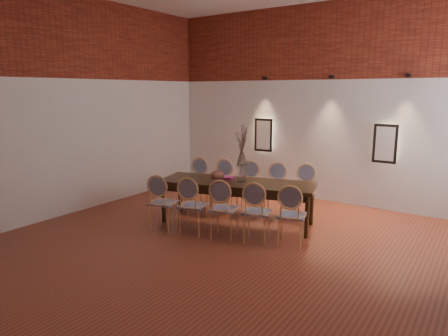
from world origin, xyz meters
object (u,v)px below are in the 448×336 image
Objects in this scene: chair_near_c at (224,208)px; chair_far_b at (221,186)px; book at (226,177)px; chair_far_d at (275,190)px; chair_near_e at (292,215)px; bowl at (217,176)px; chair_near_b at (193,205)px; chair_near_d at (257,212)px; chair_near_a at (163,202)px; chair_far_a at (196,184)px; dining_table at (237,202)px; vase at (242,173)px; chair_far_e at (304,192)px; chair_far_c at (248,188)px.

chair_near_c is 1.51m from chair_far_b.
chair_far_d is at bearing 49.47° from book.
bowl is (-1.53, 0.25, 0.37)m from chair_near_e.
chair_far_d is 1.21m from bowl.
chair_far_b is at bearing 90.00° from chair_near_b.
chair_near_c and chair_near_d have the same top height.
chair_far_a is (-0.38, 1.36, 0.00)m from chair_near_a.
dining_table is 1.27m from chair_near_e.
bowl is at bearing 103.83° from chair_far_b.
chair_near_d is 0.94m from vase.
dining_table is 1.27m from chair_far_e.
chair_far_b is at bearing 138.37° from chair_near_e.
chair_far_c reaches higher than dining_table.
book is (-1.13, -0.87, 0.30)m from chair_far_e.
vase is at bearing 22.57° from bowl.
chair_far_c is at bearing 0.00° from chair_far_d.
chair_near_c is 1.00× the size of chair_far_d.
book is at bearing 48.01° from chair_near_a.
chair_far_a is at bearing 126.87° from chair_near_c.
bowl is at bearing 117.63° from chair_near_c.
chair_far_c is at bearing 90.00° from dining_table.
dining_table is at bearing 126.87° from chair_near_d.
book is (-0.30, 0.10, 0.39)m from dining_table.
chair_far_a is 1.06m from chair_far_c.
chair_far_d is 1.00m from book.
vase is 0.43m from bowl.
chair_near_a is (-0.83, -0.97, 0.09)m from dining_table.
chair_near_c is at bearing 0.00° from chair_near_b.
chair_far_a is 2.11m from chair_far_e.
chair_far_c is (1.02, 0.29, 0.00)m from chair_far_a.
chair_near_a and chair_near_e have the same top height.
chair_far_e is (1.14, 1.79, 0.00)m from chair_near_b.
chair_far_a is 3.13× the size of vase.
bowl is (0.38, -0.68, 0.37)m from chair_far_b.
chair_near_a and chair_near_d have the same top height.
chair_far_a is at bearing 146.31° from dining_table.
chair_far_e is (1.02, 0.29, 0.00)m from chair_far_c.
chair_far_e is 3.62× the size of book.
chair_far_a is 1.00m from book.
dining_table is at bearing 126.87° from chair_far_b.
chair_near_d is 1.00× the size of chair_near_e.
chair_far_a is at bearing 163.99° from vase.
chair_far_d is (0.63, 1.64, 0.00)m from chair_near_b.
chair_near_b is 1.41m from chair_far_b.
chair_near_d is 1.00× the size of chair_far_c.
chair_far_c is 0.53m from chair_far_d.
chair_far_c is 1.06m from chair_far_e.
chair_near_e is (1.02, 0.29, 0.00)m from chair_near_c.
chair_near_d reaches higher than dining_table.
chair_near_d is 1.22m from book.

